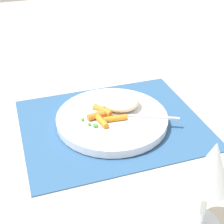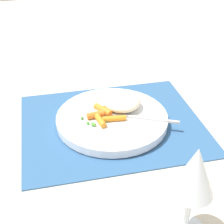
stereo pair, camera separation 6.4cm
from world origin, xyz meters
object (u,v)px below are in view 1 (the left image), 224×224
at_px(fork, 127,115).
at_px(wine_glass, 212,169).
at_px(plate, 112,119).
at_px(carrot_portion, 102,115).
at_px(rice_mound, 121,101).

xyz_separation_m(fork, wine_glass, (-0.02, 0.31, 0.10)).
bearing_deg(plate, carrot_portion, 4.18).
relative_size(rice_mound, carrot_portion, 1.00).
bearing_deg(plate, rice_mound, -138.39).
xyz_separation_m(rice_mound, carrot_portion, (0.06, 0.03, -0.01)).
distance_m(fork, wine_glass, 0.32).
distance_m(plate, rice_mound, 0.05).
distance_m(carrot_portion, fork, 0.06).
bearing_deg(carrot_portion, fork, 166.87).
relative_size(carrot_portion, wine_glass, 0.52).
xyz_separation_m(rice_mound, wine_glass, (-0.02, 0.35, 0.08)).
xyz_separation_m(carrot_portion, wine_glass, (-0.08, 0.32, 0.09)).
xyz_separation_m(carrot_portion, fork, (-0.06, 0.01, -0.00)).
bearing_deg(fork, carrot_portion, -13.13).
height_order(carrot_portion, wine_glass, wine_glass).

